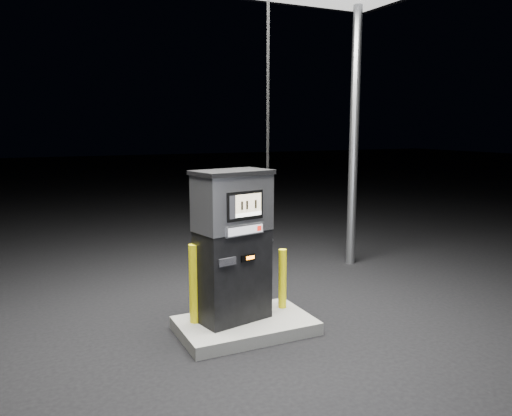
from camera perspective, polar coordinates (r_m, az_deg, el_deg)
name	(u,v)px	position (r m, az deg, el deg)	size (l,w,h in m)	color
ground	(245,331)	(6.25, -1.24, -13.92)	(80.00, 80.00, 0.00)	black
pump_island	(245,326)	(6.22, -1.24, -13.28)	(1.60, 1.00, 0.15)	slate
fuel_dispenser	(233,244)	(5.95, -2.66, -4.15)	(1.04, 0.71, 3.76)	black
bollard_left	(194,284)	(6.01, -7.05, -8.59)	(0.13, 0.13, 0.95)	yellow
bollard_right	(282,279)	(6.47, 3.04, -8.06)	(0.10, 0.10, 0.77)	yellow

